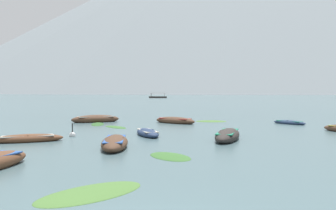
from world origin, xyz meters
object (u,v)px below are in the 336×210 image
object	(u,v)px
rowboat_0	(28,139)
ferry_1	(158,97)
rowboat_8	(228,135)
rowboat_10	(289,123)
rowboat_6	(175,121)
rowboat_2	(115,143)
mooring_buoy	(72,135)
rowboat_9	(148,133)
rowboat_4	(95,119)

from	to	relation	value
rowboat_0	ferry_1	world-z (taller)	ferry_1
rowboat_8	rowboat_10	world-z (taller)	rowboat_8
rowboat_6	ferry_1	distance (m)	131.59
rowboat_0	rowboat_8	size ratio (longest dim) A/B	0.81
rowboat_2	rowboat_8	distance (m)	6.62
mooring_buoy	rowboat_6	bearing A→B (deg)	57.37
rowboat_8	rowboat_9	xyz separation A→B (m)	(-4.68, 1.75, -0.07)
rowboat_2	rowboat_9	distance (m)	4.98
rowboat_4	rowboat_8	size ratio (longest dim) A/B	0.94
rowboat_9	ferry_1	world-z (taller)	ferry_1
rowboat_2	ferry_1	distance (m)	145.12
rowboat_8	mooring_buoy	bearing A→B (deg)	173.13
rowboat_0	rowboat_6	bearing A→B (deg)	56.56
rowboat_2	rowboat_6	xyz separation A→B (m)	(2.78, 13.71, -0.00)
rowboat_2	rowboat_6	distance (m)	13.99
rowboat_0	mooring_buoy	size ratio (longest dim) A/B	4.23
rowboat_8	rowboat_10	distance (m)	11.98
ferry_1	mooring_buoy	size ratio (longest dim) A/B	8.90
rowboat_8	ferry_1	size ratio (longest dim) A/B	0.59
rowboat_6	rowboat_8	distance (m)	11.06
rowboat_10	rowboat_9	bearing A→B (deg)	-143.42
rowboat_0	rowboat_9	distance (m)	6.90
rowboat_10	mooring_buoy	distance (m)	18.05
rowboat_10	mooring_buoy	size ratio (longest dim) A/B	3.15
ferry_1	rowboat_9	bearing A→B (deg)	-87.00
rowboat_0	rowboat_8	distance (m)	10.97
rowboat_0	rowboat_9	world-z (taller)	rowboat_0
ferry_1	mooring_buoy	bearing A→B (deg)	-88.83
rowboat_10	ferry_1	size ratio (longest dim) A/B	0.35
rowboat_4	rowboat_8	distance (m)	15.41
rowboat_6	rowboat_10	bearing A→B (deg)	-3.39
rowboat_0	rowboat_2	bearing A→B (deg)	-20.12
rowboat_0	ferry_1	bearing A→B (deg)	90.45
rowboat_0	rowboat_2	size ratio (longest dim) A/B	0.89
rowboat_0	rowboat_4	xyz separation A→B (m)	(0.72, 12.80, 0.09)
rowboat_2	ferry_1	world-z (taller)	ferry_1
rowboat_0	rowboat_10	world-z (taller)	rowboat_0
mooring_buoy	rowboat_4	bearing A→B (deg)	95.54
ferry_1	rowboat_8	bearing A→B (deg)	-85.15
rowboat_6	rowboat_2	bearing A→B (deg)	-101.48
rowboat_4	rowboat_10	xyz separation A→B (m)	(16.69, -1.51, -0.12)
rowboat_0	rowboat_10	bearing A→B (deg)	32.96
rowboat_4	rowboat_9	distance (m)	11.25
rowboat_0	rowboat_4	bearing A→B (deg)	86.77
rowboat_4	ferry_1	bearing A→B (deg)	90.81
rowboat_9	rowboat_10	world-z (taller)	rowboat_9
rowboat_2	rowboat_6	bearing A→B (deg)	78.52
rowboat_6	rowboat_9	xyz separation A→B (m)	(-1.61, -8.87, -0.05)
rowboat_9	mooring_buoy	distance (m)	4.53
rowboat_2	rowboat_9	xyz separation A→B (m)	(1.18, 4.83, -0.05)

